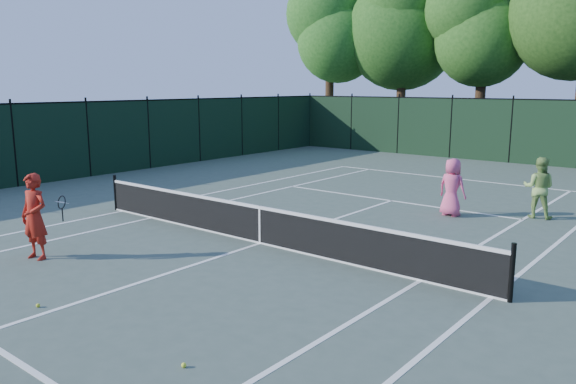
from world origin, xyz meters
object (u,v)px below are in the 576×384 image
Objects in this scene: player_green at (539,188)px; coach at (35,217)px; loose_ball_near_cart at (184,365)px; loose_ball_midcourt at (38,305)px; player_pink at (452,187)px.

coach is at bearing 47.93° from player_green.
loose_ball_near_cart and loose_ball_midcourt have the same top height.
loose_ball_midcourt is at bearing -176.87° from loose_ball_near_cart.
loose_ball_near_cart is at bearing 3.13° from loose_ball_midcourt.
coach reaches higher than loose_ball_near_cart.
player_pink is at bearing 24.94° from player_green.
coach reaches higher than player_pink.
player_pink is 24.35× the size of loose_ball_near_cart.
loose_ball_near_cart is 1.00× the size of loose_ball_midcourt.
loose_ball_midcourt is (-3.50, -0.19, 0.00)m from loose_ball_near_cart.
player_green reaches higher than loose_ball_near_cart.
coach is 1.12× the size of player_pink.
player_green is at bearing -140.41° from player_pink.
player_green is 13.06m from loose_ball_midcourt.
player_green is 12.06m from loose_ball_near_cart.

